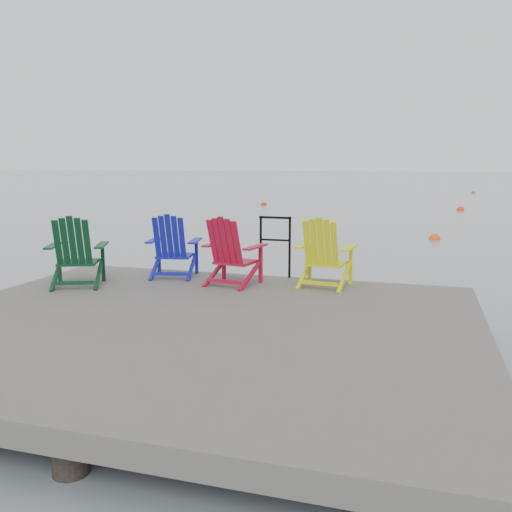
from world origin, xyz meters
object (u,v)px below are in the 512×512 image
(chair_yellow, at_px, (324,252))
(buoy_d, at_px, (473,193))
(handrail, at_px, (275,241))
(chair_green, at_px, (76,251))
(buoy_c, at_px, (460,210))
(chair_blue, at_px, (173,246))
(buoy_a, at_px, (435,239))
(chair_red, at_px, (231,251))
(buoy_b, at_px, (264,205))

(chair_yellow, relative_size, buoy_d, 2.75)
(handrail, xyz_separation_m, chair_green, (-2.42, -1.41, -0.06))
(handrail, bearing_deg, buoy_c, 78.92)
(chair_blue, relative_size, buoy_a, 2.81)
(chair_green, distance_m, buoy_d, 39.87)
(chair_red, height_order, buoy_c, chair_red)
(buoy_a, distance_m, buoy_d, 28.89)
(chair_yellow, relative_size, buoy_b, 2.81)
(chair_yellow, bearing_deg, buoy_b, 114.01)
(chair_yellow, bearing_deg, chair_blue, -174.10)
(chair_green, relative_size, chair_blue, 1.03)
(chair_green, bearing_deg, handrail, 6.57)
(chair_blue, distance_m, buoy_d, 38.75)
(chair_red, height_order, chair_yellow, chair_yellow)
(chair_blue, relative_size, chair_yellow, 0.98)
(buoy_a, relative_size, buoy_d, 0.96)
(chair_blue, distance_m, buoy_a, 10.18)
(chair_green, height_order, chair_red, chair_green)
(handrail, xyz_separation_m, chair_yellow, (0.81, -0.47, -0.07))
(chair_blue, xyz_separation_m, buoy_c, (5.35, 20.47, -0.97))
(chair_yellow, xyz_separation_m, buoy_d, (5.18, 38.02, -0.97))
(chair_yellow, height_order, buoy_c, chair_yellow)
(buoy_a, xyz_separation_m, buoy_b, (-8.55, 11.80, 0.00))
(chair_yellow, relative_size, buoy_c, 2.44)
(chair_yellow, xyz_separation_m, buoy_a, (1.68, 9.35, -0.97))
(chair_yellow, xyz_separation_m, buoy_b, (-6.87, 21.14, -0.97))
(chair_blue, bearing_deg, chair_red, -25.93)
(handrail, relative_size, chair_blue, 0.97)
(chair_green, xyz_separation_m, buoy_b, (-3.65, 22.08, -0.98))
(chair_red, xyz_separation_m, buoy_a, (2.92, 9.60, -0.97))
(handrail, distance_m, buoy_d, 38.04)
(buoy_b, relative_size, buoy_c, 0.87)
(handrail, xyz_separation_m, buoy_c, (3.92, 20.00, -1.04))
(buoy_a, bearing_deg, chair_green, -115.50)
(chair_blue, height_order, buoy_a, chair_blue)
(handrail, relative_size, buoy_a, 2.73)
(buoy_d, bearing_deg, buoy_b, -125.53)
(buoy_a, xyz_separation_m, buoy_d, (3.50, 28.68, 0.00))
(chair_red, bearing_deg, chair_yellow, 21.00)
(handrail, height_order, buoy_c, handrail)
(buoy_b, bearing_deg, buoy_c, -3.86)
(chair_blue, relative_size, buoy_c, 2.40)
(buoy_a, height_order, buoy_d, buoy_d)
(chair_red, bearing_deg, buoy_a, 82.69)
(buoy_c, bearing_deg, chair_blue, -104.64)
(chair_blue, distance_m, chair_yellow, 2.24)
(chair_red, bearing_deg, buoy_c, 87.75)
(buoy_c, bearing_deg, buoy_a, -97.32)
(chair_green, bearing_deg, buoy_d, 54.13)
(buoy_b, bearing_deg, chair_yellow, -71.99)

